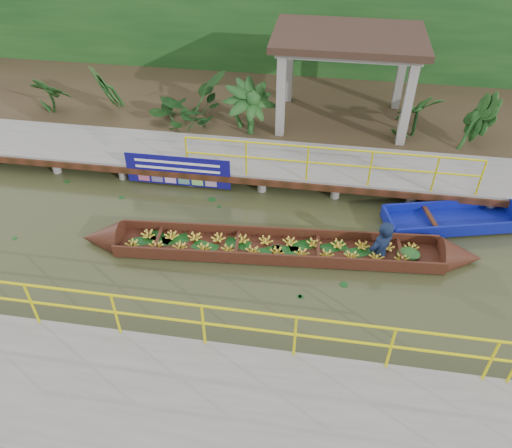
# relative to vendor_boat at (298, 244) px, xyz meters

# --- Properties ---
(ground) EXTENTS (80.00, 80.00, 0.00)m
(ground) POSITION_rel_vendor_boat_xyz_m (-2.20, -0.30, -0.30)
(ground) COLOR #2C3219
(ground) RESTS_ON ground
(land_strip) EXTENTS (30.00, 8.00, 0.45)m
(land_strip) POSITION_rel_vendor_boat_xyz_m (-2.20, 7.20, -0.07)
(land_strip) COLOR #36291B
(land_strip) RESTS_ON ground
(far_dock) EXTENTS (16.00, 2.06, 1.66)m
(far_dock) POSITION_rel_vendor_boat_xyz_m (-2.18, 3.12, 0.18)
(far_dock) COLOR slate
(far_dock) RESTS_ON ground
(near_dock) EXTENTS (18.00, 2.40, 1.73)m
(near_dock) POSITION_rel_vendor_boat_xyz_m (-1.20, -4.50, 0.01)
(near_dock) COLOR slate
(near_dock) RESTS_ON ground
(pavilion) EXTENTS (4.40, 3.00, 3.00)m
(pavilion) POSITION_rel_vendor_boat_xyz_m (0.80, 6.00, 2.52)
(pavilion) COLOR slate
(pavilion) RESTS_ON ground
(foliage_backdrop) EXTENTS (30.00, 0.80, 4.00)m
(foliage_backdrop) POSITION_rel_vendor_boat_xyz_m (-2.20, 9.70, 1.70)
(foliage_backdrop) COLOR #133C16
(foliage_backdrop) RESTS_ON ground
(vendor_boat) EXTENTS (9.47, 1.62, 2.32)m
(vendor_boat) POSITION_rel_vendor_boat_xyz_m (0.00, 0.00, 0.00)
(vendor_boat) COLOR black
(vendor_boat) RESTS_ON ground
(moored_blue_boat) EXTENTS (3.95, 1.89, 0.91)m
(moored_blue_boat) POSITION_rel_vendor_boat_xyz_m (4.60, 1.84, -0.13)
(moored_blue_boat) COLOR navy
(moored_blue_boat) RESTS_ON ground
(blue_banner) EXTENTS (2.90, 0.04, 0.91)m
(blue_banner) POSITION_rel_vendor_boat_xyz_m (-3.47, 2.18, 0.26)
(blue_banner) COLOR navy
(blue_banner) RESTS_ON ground
(tropical_plants) EXTENTS (14.26, 1.26, 1.57)m
(tropical_plants) POSITION_rel_vendor_boat_xyz_m (-2.24, 5.00, 0.94)
(tropical_plants) COLOR #133C16
(tropical_plants) RESTS_ON ground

